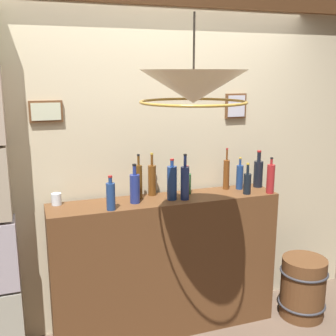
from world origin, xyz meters
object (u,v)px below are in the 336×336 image
(liquor_bottle_tequila, at_px, (258,173))
(liquor_bottle_rum, at_px, (240,177))
(liquor_bottle_amaro, at_px, (139,181))
(liquor_bottle_bourbon, at_px, (135,188))
(pendant_lamp, at_px, (193,88))
(liquor_bottle_rye, at_px, (172,183))
(liquor_bottle_mezcal, at_px, (226,174))
(liquor_bottle_vodka, at_px, (152,180))
(glass_tumbler_rocks, at_px, (56,199))
(liquor_bottle_whiskey, at_px, (271,178))
(liquor_bottle_gin, at_px, (247,183))
(wooden_barrel, at_px, (303,287))
(liquor_bottle_port, at_px, (187,183))
(liquor_bottle_brandy, at_px, (111,196))
(liquor_bottle_sherry, at_px, (185,182))

(liquor_bottle_tequila, xyz_separation_m, liquor_bottle_rum, (-0.18, -0.01, -0.02))
(liquor_bottle_amaro, relative_size, liquor_bottle_bourbon, 1.18)
(liquor_bottle_rum, xyz_separation_m, pendant_lamp, (-0.71, -0.70, 0.75))
(liquor_bottle_rye, distance_m, liquor_bottle_mezcal, 0.53)
(liquor_bottle_vodka, relative_size, pendant_lamp, 0.54)
(glass_tumbler_rocks, bearing_deg, liquor_bottle_whiskey, -8.55)
(liquor_bottle_vodka, distance_m, liquor_bottle_bourbon, 0.23)
(liquor_bottle_amaro, relative_size, liquor_bottle_rye, 1.10)
(liquor_bottle_gin, bearing_deg, wooden_barrel, -13.90)
(liquor_bottle_amaro, relative_size, liquor_bottle_mezcal, 1.01)
(liquor_bottle_port, relative_size, liquor_bottle_rum, 0.85)
(glass_tumbler_rocks, bearing_deg, liquor_bottle_amaro, -4.81)
(liquor_bottle_vodka, height_order, liquor_bottle_gin, liquor_bottle_vodka)
(liquor_bottle_rye, xyz_separation_m, wooden_barrel, (1.12, -0.18, -0.97))
(liquor_bottle_vodka, distance_m, wooden_barrel, 1.59)
(wooden_barrel, bearing_deg, liquor_bottle_tequila, 138.31)
(liquor_bottle_rye, height_order, liquor_bottle_bourbon, liquor_bottle_rye)
(liquor_bottle_tequila, xyz_separation_m, liquor_bottle_rye, (-0.80, -0.10, 0.01))
(liquor_bottle_amaro, bearing_deg, liquor_bottle_brandy, -143.06)
(liquor_bottle_rum, bearing_deg, liquor_bottle_sherry, -166.69)
(liquor_bottle_rum, height_order, liquor_bottle_bourbon, liquor_bottle_bourbon)
(liquor_bottle_vodka, bearing_deg, liquor_bottle_mezcal, -2.86)
(liquor_bottle_gin, distance_m, liquor_bottle_brandy, 1.09)
(liquor_bottle_gin, relative_size, liquor_bottle_brandy, 1.01)
(liquor_bottle_port, relative_size, liquor_bottle_mezcal, 0.66)
(liquor_bottle_port, distance_m, liquor_bottle_mezcal, 0.36)
(liquor_bottle_vodka, relative_size, liquor_bottle_sherry, 0.96)
(glass_tumbler_rocks, distance_m, pendant_lamp, 1.34)
(liquor_bottle_amaro, distance_m, liquor_bottle_tequila, 1.03)
(liquor_bottle_bourbon, relative_size, pendant_lamp, 0.47)
(liquor_bottle_rye, bearing_deg, liquor_bottle_mezcal, 13.86)
(pendant_lamp, bearing_deg, liquor_bottle_bourbon, 107.34)
(liquor_bottle_rye, bearing_deg, liquor_bottle_tequila, 7.23)
(liquor_bottle_gin, bearing_deg, liquor_bottle_amaro, 169.54)
(liquor_bottle_tequila, height_order, liquor_bottle_port, liquor_bottle_tequila)
(liquor_bottle_brandy, height_order, liquor_bottle_sherry, liquor_bottle_sherry)
(liquor_bottle_brandy, bearing_deg, liquor_bottle_bourbon, 27.01)
(liquor_bottle_whiskey, distance_m, glass_tumbler_rocks, 1.65)
(liquor_bottle_vodka, relative_size, liquor_bottle_whiskey, 1.16)
(liquor_bottle_rye, height_order, pendant_lamp, pendant_lamp)
(liquor_bottle_tequila, relative_size, wooden_barrel, 0.59)
(wooden_barrel, bearing_deg, liquor_bottle_rum, 151.09)
(wooden_barrel, bearing_deg, liquor_bottle_whiskey, 164.96)
(liquor_bottle_brandy, relative_size, wooden_barrel, 0.47)
(liquor_bottle_port, bearing_deg, liquor_bottle_tequila, -0.83)
(liquor_bottle_rum, height_order, liquor_bottle_mezcal, liquor_bottle_mezcal)
(wooden_barrel, bearing_deg, pendant_lamp, -160.36)
(liquor_bottle_vodka, distance_m, liquor_bottle_rum, 0.73)
(liquor_bottle_amaro, bearing_deg, liquor_bottle_sherry, -22.57)
(liquor_bottle_port, distance_m, pendant_lamp, 1.08)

